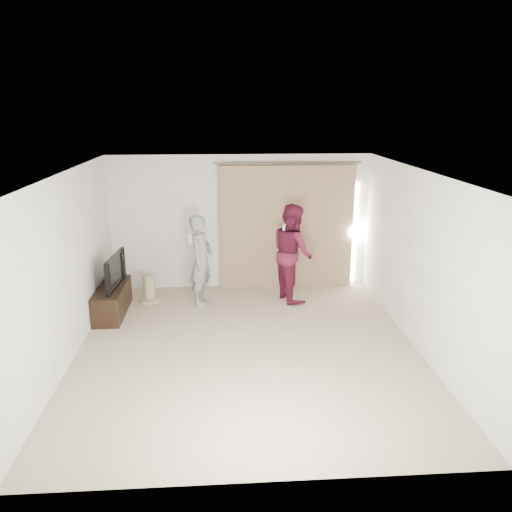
# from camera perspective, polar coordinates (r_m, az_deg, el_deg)

# --- Properties ---
(floor) EXTENTS (5.50, 5.50, 0.00)m
(floor) POSITION_cam_1_polar(r_m,az_deg,el_deg) (7.53, -0.94, -10.57)
(floor) COLOR tan
(floor) RESTS_ON ground
(wall_back) EXTENTS (5.00, 0.04, 2.60)m
(wall_back) POSITION_cam_1_polar(r_m,az_deg,el_deg) (9.68, -1.83, 3.86)
(wall_back) COLOR white
(wall_back) RESTS_ON ground
(wall_left) EXTENTS (0.04, 5.50, 2.60)m
(wall_left) POSITION_cam_1_polar(r_m,az_deg,el_deg) (7.35, -20.85, -1.45)
(wall_left) COLOR white
(wall_left) RESTS_ON ground
(ceiling) EXTENTS (5.00, 5.50, 0.01)m
(ceiling) POSITION_cam_1_polar(r_m,az_deg,el_deg) (6.75, -1.05, 9.46)
(ceiling) COLOR silver
(ceiling) RESTS_ON wall_back
(curtain) EXTENTS (2.80, 0.11, 2.46)m
(curtain) POSITION_cam_1_polar(r_m,az_deg,el_deg) (9.71, 3.59, 3.29)
(curtain) COLOR #9F8161
(curtain) RESTS_ON ground
(tv_console) EXTENTS (0.45, 1.29, 0.50)m
(tv_console) POSITION_cam_1_polar(r_m,az_deg,el_deg) (8.99, -16.10, -4.87)
(tv_console) COLOR black
(tv_console) RESTS_ON ground
(tv) EXTENTS (0.22, 1.01, 0.57)m
(tv) POSITION_cam_1_polar(r_m,az_deg,el_deg) (8.81, -16.37, -1.63)
(tv) COLOR black
(tv) RESTS_ON tv_console
(scratching_post) EXTENTS (0.38, 0.38, 0.51)m
(scratching_post) POSITION_cam_1_polar(r_m,az_deg,el_deg) (9.40, -12.09, -3.88)
(scratching_post) COLOR tan
(scratching_post) RESTS_ON ground
(person_man) EXTENTS (0.57, 0.69, 1.64)m
(person_man) POSITION_cam_1_polar(r_m,az_deg,el_deg) (8.95, -6.25, -0.50)
(person_man) COLOR gray
(person_man) RESTS_ON ground
(person_woman) EXTENTS (0.89, 1.02, 1.80)m
(person_woman) POSITION_cam_1_polar(r_m,az_deg,el_deg) (9.14, 4.19, 0.43)
(person_woman) COLOR #57152A
(person_woman) RESTS_ON ground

